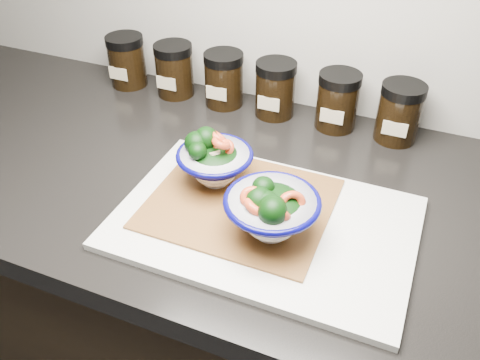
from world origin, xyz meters
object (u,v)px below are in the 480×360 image
at_px(cutting_board, 264,223).
at_px(spice_jar_a, 127,61).
at_px(spice_jar_d, 275,89).
at_px(spice_jar_f, 399,112).
at_px(spice_jar_b, 174,70).
at_px(spice_jar_c, 224,79).
at_px(bowl_left, 214,161).
at_px(bowl_right, 271,210).
at_px(spice_jar_e, 338,101).

distance_m(cutting_board, spice_jar_a, 0.56).
xyz_separation_m(spice_jar_d, spice_jar_f, (0.24, 0.00, 0.00)).
xyz_separation_m(spice_jar_a, spice_jar_b, (0.12, 0.00, 0.00)).
xyz_separation_m(spice_jar_b, spice_jar_c, (0.12, 0.00, 0.00)).
distance_m(cutting_board, bowl_left, 0.13).
height_order(bowl_left, spice_jar_d, spice_jar_d).
relative_size(spice_jar_d, spice_jar_f, 1.00).
distance_m(spice_jar_a, spice_jar_f, 0.59).
bearing_deg(bowl_right, spice_jar_a, 142.59).
bearing_deg(spice_jar_c, bowl_right, -57.00).
relative_size(bowl_left, spice_jar_e, 1.11).
distance_m(cutting_board, spice_jar_e, 0.33).
relative_size(cutting_board, spice_jar_b, 3.98).
xyz_separation_m(bowl_right, spice_jar_e, (0.01, 0.36, -0.00)).
distance_m(spice_jar_a, spice_jar_c, 0.24).
relative_size(spice_jar_b, spice_jar_c, 1.00).
height_order(bowl_right, spice_jar_f, spice_jar_f).
relative_size(bowl_left, spice_jar_d, 1.11).
height_order(spice_jar_c, spice_jar_d, same).
distance_m(bowl_right, spice_jar_d, 0.38).
distance_m(bowl_right, spice_jar_e, 0.36).
bearing_deg(cutting_board, spice_jar_b, 135.09).
distance_m(bowl_right, spice_jar_c, 0.43).
height_order(bowl_left, spice_jar_f, spice_jar_f).
height_order(spice_jar_a, spice_jar_e, same).
xyz_separation_m(cutting_board, spice_jar_f, (0.14, 0.33, 0.05)).
relative_size(spice_jar_c, spice_jar_f, 1.00).
bearing_deg(bowl_left, spice_jar_a, 141.15).
height_order(cutting_board, bowl_left, bowl_left).
distance_m(spice_jar_d, spice_jar_f, 0.24).
relative_size(bowl_left, spice_jar_b, 1.11).
xyz_separation_m(spice_jar_c, spice_jar_d, (0.11, 0.00, 0.00)).
relative_size(spice_jar_b, spice_jar_f, 1.00).
xyz_separation_m(cutting_board, spice_jar_b, (-0.33, 0.33, 0.05)).
bearing_deg(bowl_left, cutting_board, -26.81).
relative_size(spice_jar_a, spice_jar_e, 1.00).
bearing_deg(spice_jar_d, spice_jar_b, 180.00).
relative_size(bowl_left, spice_jar_a, 1.11).
distance_m(bowl_left, bowl_right, 0.15).
xyz_separation_m(spice_jar_a, spice_jar_e, (0.48, 0.00, 0.00)).
height_order(spice_jar_e, spice_jar_f, same).
bearing_deg(bowl_right, spice_jar_f, 70.70).
distance_m(spice_jar_a, spice_jar_e, 0.48).
height_order(bowl_right, spice_jar_a, spice_jar_a).
height_order(spice_jar_a, spice_jar_d, same).
bearing_deg(spice_jar_b, spice_jar_e, 0.00).
bearing_deg(spice_jar_f, cutting_board, -113.74).
bearing_deg(spice_jar_b, spice_jar_c, 0.00).
height_order(bowl_right, spice_jar_b, spice_jar_b).
distance_m(spice_jar_a, spice_jar_d, 0.35).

